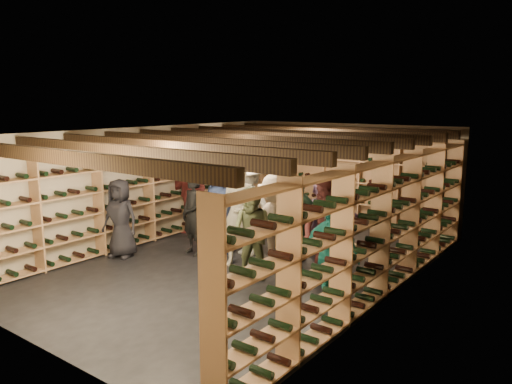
{
  "coord_description": "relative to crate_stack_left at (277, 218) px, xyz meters",
  "views": [
    {
      "loc": [
        5.42,
        -6.9,
        2.93
      ],
      "look_at": [
        0.1,
        0.2,
        1.31
      ],
      "focal_mm": 35.0,
      "sensor_mm": 36.0,
      "label": 1
    }
  ],
  "objects": [
    {
      "name": "person_7",
      "position": [
        0.55,
        -2.01,
        0.51
      ],
      "size": [
        0.81,
        0.68,
        1.88
      ],
      "primitive_type": "imported",
      "rotation": [
        0.0,
        0.0,
        0.41
      ],
      "color": "gray",
      "rests_on": "ground"
    },
    {
      "name": "person_0",
      "position": [
        -1.57,
        -2.95,
        0.32
      ],
      "size": [
        0.83,
        0.66,
        1.5
      ],
      "primitive_type": "imported",
      "rotation": [
        0.0,
        0.0,
        0.27
      ],
      "color": "black",
      "rests_on": "ground"
    },
    {
      "name": "wine_rack_left",
      "position": [
        -2.01,
        -1.85,
        0.65
      ],
      "size": [
        0.32,
        7.5,
        2.15
      ],
      "color": "#9F744D",
      "rests_on": "ground"
    },
    {
      "name": "crate_stack_left",
      "position": [
        0.0,
        0.0,
        0.0
      ],
      "size": [
        0.58,
        0.46,
        0.85
      ],
      "rotation": [
        0.0,
        0.0,
        -0.3
      ],
      "color": "tan",
      "rests_on": "ground"
    },
    {
      "name": "person_9",
      "position": [
        0.27,
        -1.42,
        0.5
      ],
      "size": [
        1.27,
        0.83,
        1.85
      ],
      "primitive_type": "imported",
      "rotation": [
        0.0,
        0.0,
        -0.13
      ],
      "color": "#A09F93",
      "rests_on": "ground"
    },
    {
      "name": "ceiling_joists",
      "position": [
        0.56,
        -1.85,
        1.84
      ],
      "size": [
        5.4,
        7.12,
        0.18
      ],
      "color": "black",
      "rests_on": "ground"
    },
    {
      "name": "wine_rack_right",
      "position": [
        3.13,
        -1.85,
        0.65
      ],
      "size": [
        0.32,
        7.5,
        2.15
      ],
      "color": "#9F744D",
      "rests_on": "ground"
    },
    {
      "name": "walls",
      "position": [
        0.56,
        -1.85,
        0.78
      ],
      "size": [
        5.52,
        8.02,
        2.4
      ],
      "color": "#B6A78D",
      "rests_on": "ground"
    },
    {
      "name": "person_10",
      "position": [
        1.16,
        -1.03,
        0.34
      ],
      "size": [
        0.95,
        0.52,
        1.54
      ],
      "primitive_type": "imported",
      "rotation": [
        0.0,
        0.0,
        0.17
      ],
      "color": "#25442F",
      "rests_on": "ground"
    },
    {
      "name": "person_3",
      "position": [
        1.21,
        -1.85,
        0.42
      ],
      "size": [
        1.2,
        0.83,
        1.7
      ],
      "primitive_type": "imported",
      "rotation": [
        0.0,
        0.0,
        0.19
      ],
      "color": "#C1AA93",
      "rests_on": "ground"
    },
    {
      "name": "person_6",
      "position": [
        -0.27,
        -1.52,
        0.47
      ],
      "size": [
        0.96,
        0.72,
        1.79
      ],
      "primitive_type": "imported",
      "rotation": [
        0.0,
        0.0,
        0.18
      ],
      "color": "navy",
      "rests_on": "ground"
    },
    {
      "name": "crate_stack_right",
      "position": [
        0.67,
        -0.55,
        -0.08
      ],
      "size": [
        0.57,
        0.44,
        0.68
      ],
      "rotation": [
        0.0,
        0.0,
        0.24
      ],
      "color": "tan",
      "rests_on": "ground"
    },
    {
      "name": "wine_rack_back",
      "position": [
        0.56,
        1.98,
        0.65
      ],
      "size": [
        4.7,
        0.3,
        2.15
      ],
      "color": "#9F744D",
      "rests_on": "ground"
    },
    {
      "name": "person_11",
      "position": [
        1.43,
        -0.55,
        0.35
      ],
      "size": [
        1.5,
        0.82,
        1.55
      ],
      "primitive_type": "imported",
      "rotation": [
        0.0,
        0.0,
        0.27
      ],
      "color": "gray",
      "rests_on": "ground"
    },
    {
      "name": "person_5",
      "position": [
        -1.59,
        -1.01,
        0.53
      ],
      "size": [
        1.84,
        1.23,
        1.91
      ],
      "primitive_type": "imported",
      "rotation": [
        0.0,
        0.0,
        -0.42
      ],
      "color": "maroon",
      "rests_on": "ground"
    },
    {
      "name": "person_8",
      "position": [
        2.43,
        -2.2,
        0.51
      ],
      "size": [
        1.02,
        0.87,
        1.86
      ],
      "primitive_type": "imported",
      "rotation": [
        0.0,
        0.0,
        -0.19
      ],
      "color": "#3F1816",
      "rests_on": "ground"
    },
    {
      "name": "person_4",
      "position": [
        2.74,
        -2.66,
        0.36
      ],
      "size": [
        0.93,
        0.41,
        1.57
      ],
      "primitive_type": "imported",
      "rotation": [
        0.0,
        0.0,
        -0.03
      ],
      "color": "#156C61",
      "rests_on": "ground"
    },
    {
      "name": "ceiling",
      "position": [
        0.56,
        -1.85,
        1.98
      ],
      "size": [
        5.5,
        8.0,
        0.01
      ],
      "primitive_type": "cube",
      "color": "beige",
      "rests_on": "walls"
    },
    {
      "name": "ground",
      "position": [
        0.56,
        -1.85,
        -0.42
      ],
      "size": [
        8.0,
        8.0,
        0.0
      ],
      "primitive_type": "plane",
      "color": "black",
      "rests_on": "ground"
    },
    {
      "name": "crate_loose",
      "position": [
        1.68,
        -0.12,
        -0.34
      ],
      "size": [
        0.56,
        0.44,
        0.17
      ],
      "primitive_type": "cube",
      "rotation": [
        0.0,
        0.0,
        -0.23
      ],
      "color": "tan",
      "rests_on": "ground"
    },
    {
      "name": "person_2",
      "position": [
        1.17,
        -2.43,
        0.35
      ],
      "size": [
        0.85,
        0.72,
        1.56
      ],
      "primitive_type": "imported",
      "rotation": [
        0.0,
        0.0,
        0.19
      ],
      "color": "#515B38",
      "rests_on": "ground"
    },
    {
      "name": "person_1",
      "position": [
        -0.58,
        -2.01,
        0.35
      ],
      "size": [
        0.62,
        0.47,
        1.56
      ],
      "primitive_type": "imported",
      "rotation": [
        0.0,
        0.0,
        -0.18
      ],
      "color": "black",
      "rests_on": "ground"
    },
    {
      "name": "person_12",
      "position": [
        1.9,
        -0.87,
        0.39
      ],
      "size": [
        0.92,
        0.74,
        1.62
      ],
      "primitive_type": "imported",
      "rotation": [
        0.0,
        0.0,
        -0.33
      ],
      "color": "#38373D",
      "rests_on": "ground"
    }
  ]
}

